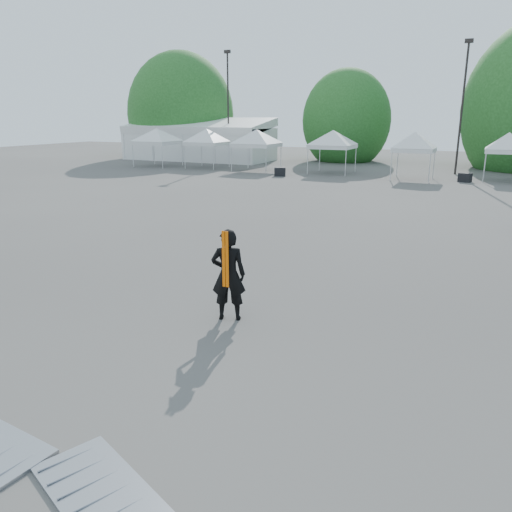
% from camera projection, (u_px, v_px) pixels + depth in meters
% --- Properties ---
extents(ground, '(120.00, 120.00, 0.00)m').
position_uv_depth(ground, '(227.00, 303.00, 12.15)').
color(ground, '#474442').
rests_on(ground, ground).
extents(marquee, '(15.00, 6.25, 4.23)m').
position_uv_depth(marquee, '(199.00, 140.00, 51.09)').
color(marquee, white).
rests_on(marquee, ground).
extents(light_pole_west, '(0.60, 0.25, 10.30)m').
position_uv_depth(light_pole_west, '(228.00, 101.00, 47.57)').
color(light_pole_west, black).
rests_on(light_pole_west, ground).
extents(light_pole_east, '(0.60, 0.25, 9.80)m').
position_uv_depth(light_pole_east, '(463.00, 100.00, 37.35)').
color(light_pole_east, black).
rests_on(light_pole_east, ground).
extents(tree_far_w, '(4.80, 4.80, 7.30)m').
position_uv_depth(tree_far_w, '(181.00, 114.00, 54.64)').
color(tree_far_w, '#382314').
rests_on(tree_far_w, ground).
extents(tree_mid_w, '(4.16, 4.16, 6.33)m').
position_uv_depth(tree_mid_w, '(346.00, 121.00, 49.24)').
color(tree_mid_w, '#382314').
rests_on(tree_mid_w, ground).
extents(tent_a, '(4.70, 4.70, 3.88)m').
position_uv_depth(tent_a, '(157.00, 131.00, 44.26)').
color(tent_a, silver).
rests_on(tent_a, ground).
extents(tent_b, '(4.26, 4.26, 3.88)m').
position_uv_depth(tent_b, '(207.00, 132.00, 42.92)').
color(tent_b, silver).
rests_on(tent_b, ground).
extents(tent_c, '(4.64, 4.64, 3.88)m').
position_uv_depth(tent_c, '(257.00, 133.00, 40.66)').
color(tent_c, silver).
rests_on(tent_c, ground).
extents(tent_d, '(4.54, 4.54, 3.88)m').
position_uv_depth(tent_d, '(333.00, 134.00, 38.69)').
color(tent_d, silver).
rests_on(tent_d, ground).
extents(tent_e, '(3.92, 3.92, 3.88)m').
position_uv_depth(tent_e, '(415.00, 136.00, 34.83)').
color(tent_e, silver).
rests_on(tent_e, ground).
extents(tent_f, '(3.91, 3.91, 3.88)m').
position_uv_depth(tent_f, '(509.00, 136.00, 33.75)').
color(tent_f, silver).
rests_on(tent_f, ground).
extents(man, '(0.88, 0.74, 2.07)m').
position_uv_depth(man, '(228.00, 275.00, 10.92)').
color(man, black).
rests_on(man, ground).
extents(barrier_mid, '(2.17, 1.65, 0.06)m').
position_uv_depth(barrier_mid, '(99.00, 490.00, 6.03)').
color(barrier_mid, '#97999F').
rests_on(barrier_mid, ground).
extents(crate_west, '(1.03, 0.93, 0.65)m').
position_uv_depth(crate_west, '(280.00, 172.00, 37.61)').
color(crate_west, black).
rests_on(crate_west, ground).
extents(crate_mid, '(0.93, 0.81, 0.61)m').
position_uv_depth(crate_mid, '(465.00, 178.00, 34.23)').
color(crate_mid, black).
rests_on(crate_mid, ground).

